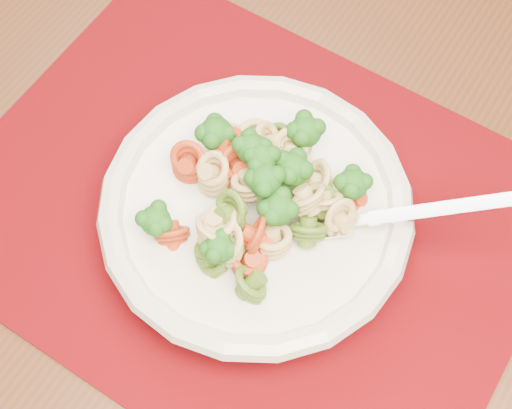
# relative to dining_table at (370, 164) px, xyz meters

# --- Properties ---
(dining_table) EXTENTS (1.69, 1.41, 0.78)m
(dining_table) POSITION_rel_dining_table_xyz_m (0.00, 0.00, 0.00)
(dining_table) COLOR #4C2915
(dining_table) RESTS_ON ground
(placemat) EXTENTS (0.56, 0.51, 0.00)m
(placemat) POSITION_rel_dining_table_xyz_m (-0.10, -0.13, 0.10)
(placemat) COLOR #540308
(placemat) RESTS_ON dining_table
(pasta_bowl) EXTENTS (0.24, 0.24, 0.05)m
(pasta_bowl) POSITION_rel_dining_table_xyz_m (-0.09, -0.14, 0.13)
(pasta_bowl) COLOR silver
(pasta_bowl) RESTS_ON placemat
(pasta_broccoli_heap) EXTENTS (0.21, 0.21, 0.06)m
(pasta_broccoli_heap) POSITION_rel_dining_table_xyz_m (-0.09, -0.14, 0.15)
(pasta_broccoli_heap) COLOR tan
(pasta_broccoli_heap) RESTS_ON pasta_bowl
(fork) EXTENTS (0.18, 0.06, 0.08)m
(fork) POSITION_rel_dining_table_xyz_m (-0.03, -0.15, 0.15)
(fork) COLOR silver
(fork) RESTS_ON pasta_bowl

